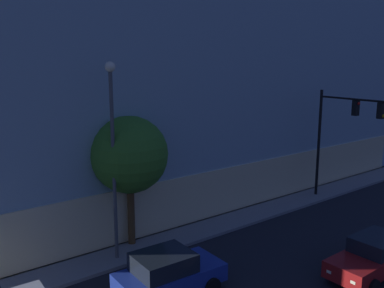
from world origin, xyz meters
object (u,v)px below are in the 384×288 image
car_blue (168,273)px  car_red (373,256)px  street_lamp_sidewalk (113,140)px  modern_building (123,58)px  traffic_light_far_corner (342,124)px  sidewalk_tree (129,155)px

car_blue → car_red: (7.57, -3.97, -0.04)m
street_lamp_sidewalk → car_red: 11.89m
modern_building → car_red: bearing=-94.8°
traffic_light_far_corner → street_lamp_sidewalk: (-14.55, 1.50, 0.51)m
sidewalk_tree → car_blue: size_ratio=1.48×
sidewalk_tree → traffic_light_far_corner: bearing=-10.3°
traffic_light_far_corner → sidewalk_tree: (-13.27, 2.41, -0.49)m
car_blue → traffic_light_far_corner: bearing=8.7°
street_lamp_sidewalk → car_red: street_lamp_sidewalk is taller
traffic_light_far_corner → street_lamp_sidewalk: street_lamp_sidewalk is taller
modern_building → car_red: 25.97m
modern_building → street_lamp_sidewalk: (-9.87, -16.90, -3.50)m
modern_building → street_lamp_sidewalk: size_ratio=3.94×
traffic_light_far_corner → sidewalk_tree: traffic_light_far_corner is taller
traffic_light_far_corner → street_lamp_sidewalk: 14.64m
modern_building → car_red: (-2.07, -24.56, -8.17)m
traffic_light_far_corner → modern_building: bearing=104.3°
modern_building → sidewalk_tree: size_ratio=5.49×
car_blue → car_red: 8.54m
traffic_light_far_corner → car_red: 10.04m
car_red → traffic_light_far_corner: bearing=42.4°
traffic_light_far_corner → car_blue: traffic_light_far_corner is taller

